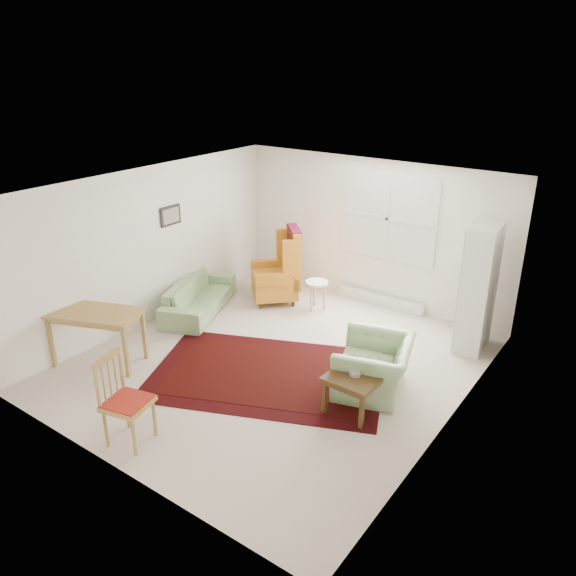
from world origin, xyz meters
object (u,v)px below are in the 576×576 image
Objects in this scene: sofa at (199,291)px; desk at (98,337)px; stool at (317,295)px; coffee_table at (354,393)px; desk_chair at (127,401)px; armchair at (374,362)px; cabinet at (479,288)px; wingback_chair at (274,265)px.

desk is at bearing 159.27° from sofa.
sofa is 2.00m from stool.
desk_chair is at bearing -131.64° from coffee_table.
armchair reaches higher than stool.
desk is at bearing -114.84° from stool.
stool is at bearing 65.16° from desk.
desk_chair is at bearing -171.15° from sofa.
armchair is 2.09m from cabinet.
desk_chair is (-2.38, -4.45, -0.41)m from cabinet.
wingback_chair reaches higher than desk_chair.
wingback_chair is 0.71× the size of cabinet.
stool is (-1.99, 2.24, 0.00)m from coffee_table.
sofa is 0.98× the size of cabinet.
sofa is at bearing 91.63° from desk.
armchair is (3.54, -0.46, 0.04)m from sofa.
desk reaches higher than stool.
stool is at bearing 53.94° from wingback_chair.
wingback_chair is at bearing 142.90° from coffee_table.
armchair reaches higher than sofa.
desk reaches higher than sofa.
cabinet is at bearing 50.98° from wingback_chair.
desk_chair is at bearing -86.83° from stool.
stool reaches higher than coffee_table.
desk is (0.06, -2.08, 0.02)m from sofa.
sofa reaches higher than stool.
sofa reaches higher than coffee_table.
wingback_chair is 4.22m from desk_chair.
cabinet reaches higher than sofa.
wingback_chair is (-2.76, 1.55, 0.26)m from armchair.
armchair is at bearing 92.85° from coffee_table.
stool is at bearing -74.93° from sofa.
cabinet is at bearing 75.77° from coffee_table.
wingback_chair reaches higher than desk.
cabinet is 5.47m from desk.
armchair is 1.69× the size of coffee_table.
desk is (-3.51, -1.06, 0.14)m from coffee_table.
armchair is 3.84m from desk.
sofa is 1.76× the size of armchair.
armchair is at bearing -113.86° from cabinet.
wingback_chair is 1.07× the size of desk.
coffee_table is at bearing -13.94° from armchair.
armchair is 3.07m from desk_chair.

